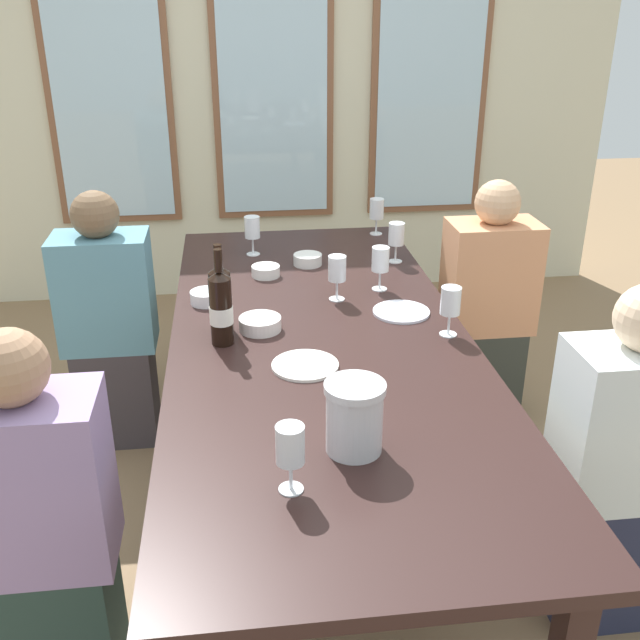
{
  "coord_description": "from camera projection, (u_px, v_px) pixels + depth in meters",
  "views": [
    {
      "loc": [
        -0.28,
        -2.22,
        1.81
      ],
      "look_at": [
        0.0,
        0.03,
        0.79
      ],
      "focal_mm": 41.03,
      "sensor_mm": 36.0,
      "label": 1
    }
  ],
  "objects": [
    {
      "name": "tasting_bowl_0",
      "position": [
        207.0,
        297.0,
        2.74
      ],
      "size": [
        0.12,
        0.12,
        0.05
      ],
      "primitive_type": "cylinder",
      "color": "white",
      "rests_on": "dining_table"
    },
    {
      "name": "dining_table",
      "position": [
        321.0,
        354.0,
        2.51
      ],
      "size": [
        1.01,
        2.45,
        0.74
      ],
      "color": "black",
      "rests_on": "ground"
    },
    {
      "name": "wine_bottle_0",
      "position": [
        221.0,
        299.0,
        2.47
      ],
      "size": [
        0.08,
        0.08,
        0.31
      ],
      "color": "black",
      "rests_on": "dining_table"
    },
    {
      "name": "tasting_bowl_3",
      "position": [
        260.0,
        324.0,
        2.52
      ],
      "size": [
        0.15,
        0.15,
        0.05
      ],
      "primitive_type": "cylinder",
      "color": "white",
      "rests_on": "dining_table"
    },
    {
      "name": "tasting_bowl_1",
      "position": [
        266.0,
        271.0,
        3.0
      ],
      "size": [
        0.12,
        0.12,
        0.04
      ],
      "primitive_type": "cylinder",
      "color": "white",
      "rests_on": "dining_table"
    },
    {
      "name": "wine_glass_3",
      "position": [
        396.0,
        236.0,
        3.12
      ],
      "size": [
        0.07,
        0.07,
        0.17
      ],
      "color": "white",
      "rests_on": "dining_table"
    },
    {
      "name": "seated_person_0",
      "position": [
        41.0,
        535.0,
        1.89
      ],
      "size": [
        0.38,
        0.24,
        1.11
      ],
      "color": "#253A34",
      "rests_on": "ground"
    },
    {
      "name": "wine_glass_6",
      "position": [
        450.0,
        303.0,
        2.45
      ],
      "size": [
        0.07,
        0.07,
        0.17
      ],
      "color": "white",
      "rests_on": "dining_table"
    },
    {
      "name": "wine_glass_2",
      "position": [
        252.0,
        229.0,
        3.21
      ],
      "size": [
        0.07,
        0.07,
        0.17
      ],
      "color": "white",
      "rests_on": "dining_table"
    },
    {
      "name": "wine_glass_5",
      "position": [
        337.0,
        270.0,
        2.73
      ],
      "size": [
        0.07,
        0.07,
        0.17
      ],
      "color": "white",
      "rests_on": "dining_table"
    },
    {
      "name": "seated_person_3",
      "position": [
        487.0,
        311.0,
        3.21
      ],
      "size": [
        0.38,
        0.24,
        1.11
      ],
      "color": "#32352E",
      "rests_on": "ground"
    },
    {
      "name": "ground_plane",
      "position": [
        321.0,
        512.0,
        2.78
      ],
      "size": [
        12.0,
        12.0,
        0.0
      ],
      "primitive_type": "plane",
      "color": "olive"
    },
    {
      "name": "seated_person_1",
      "position": [
        619.0,
        471.0,
        2.14
      ],
      "size": [
        0.38,
        0.24,
        1.11
      ],
      "color": "#262A42",
      "rests_on": "ground"
    },
    {
      "name": "wine_bottle_1",
      "position": [
        221.0,
        308.0,
        2.38
      ],
      "size": [
        0.08,
        0.08,
        0.33
      ],
      "color": "black",
      "rests_on": "dining_table"
    },
    {
      "name": "wine_glass_0",
      "position": [
        380.0,
        260.0,
        2.82
      ],
      "size": [
        0.07,
        0.07,
        0.17
      ],
      "color": "white",
      "rests_on": "dining_table"
    },
    {
      "name": "back_wall_with_windows",
      "position": [
        272.0,
        59.0,
        4.29
      ],
      "size": [
        4.21,
        0.1,
        2.9
      ],
      "color": "beige",
      "rests_on": "ground"
    },
    {
      "name": "white_plate_0",
      "position": [
        401.0,
        312.0,
        2.66
      ],
      "size": [
        0.21,
        0.21,
        0.01
      ],
      "primitive_type": "cylinder",
      "color": "white",
      "rests_on": "dining_table"
    },
    {
      "name": "tasting_bowl_2",
      "position": [
        308.0,
        260.0,
        3.13
      ],
      "size": [
        0.12,
        0.12,
        0.05
      ],
      "primitive_type": "cylinder",
      "color": "silver",
      "rests_on": "dining_table"
    },
    {
      "name": "white_plate_1",
      "position": [
        305.0,
        365.0,
        2.28
      ],
      "size": [
        0.21,
        0.21,
        0.01
      ],
      "primitive_type": "cylinder",
      "color": "white",
      "rests_on": "dining_table"
    },
    {
      "name": "metal_pitcher",
      "position": [
        355.0,
        417.0,
        1.83
      ],
      "size": [
        0.16,
        0.16,
        0.19
      ],
      "color": "silver",
      "rests_on": "dining_table"
    },
    {
      "name": "wine_glass_4",
      "position": [
        290.0,
        446.0,
        1.67
      ],
      "size": [
        0.07,
        0.07,
        0.17
      ],
      "color": "white",
      "rests_on": "dining_table"
    },
    {
      "name": "wine_glass_1",
      "position": [
        377.0,
        211.0,
        3.48
      ],
      "size": [
        0.07,
        0.07,
        0.17
      ],
      "color": "white",
      "rests_on": "dining_table"
    },
    {
      "name": "seated_person_2",
      "position": [
        110.0,
        328.0,
        3.05
      ],
      "size": [
        0.38,
        0.24,
        1.11
      ],
      "color": "#393336",
      "rests_on": "ground"
    }
  ]
}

